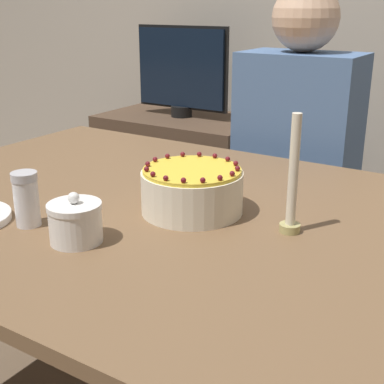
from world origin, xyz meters
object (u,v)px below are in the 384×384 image
person_man_blue_shirt (294,191)px  sugar_shaker (26,199)px  candle (292,186)px  cake (192,190)px  sugar_bowl (75,222)px  tv_monitor (182,70)px

person_man_blue_shirt → sugar_shaker: bearing=77.4°
sugar_shaker → candle: bearing=28.7°
cake → sugar_shaker: 0.37m
person_man_blue_shirt → cake: bearing=92.8°
sugar_bowl → person_man_blue_shirt: 1.04m
cake → sugar_bowl: 0.29m
cake → candle: (0.24, 0.01, 0.05)m
person_man_blue_shirt → tv_monitor: person_man_blue_shirt is taller
person_man_blue_shirt → tv_monitor: size_ratio=2.62×
sugar_shaker → candle: candle is taller
sugar_shaker → sugar_bowl: bearing=-2.5°
sugar_shaker → person_man_blue_shirt: (0.22, 1.00, -0.24)m
sugar_shaker → person_man_blue_shirt: 1.06m
cake → person_man_blue_shirt: bearing=92.8°
person_man_blue_shirt → sugar_bowl: bearing=85.8°
sugar_shaker → tv_monitor: bearing=110.2°
cake → sugar_shaker: bearing=-134.9°
candle → tv_monitor: (-1.01, 1.11, 0.06)m
sugar_bowl → sugar_shaker: (-0.15, 0.01, 0.02)m
sugar_bowl → sugar_shaker: bearing=177.5°
sugar_bowl → tv_monitor: size_ratio=0.23×
sugar_shaker → candle: (0.50, 0.27, 0.04)m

